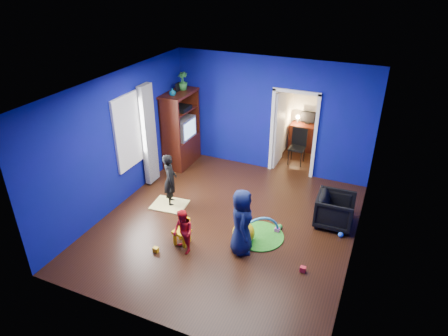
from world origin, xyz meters
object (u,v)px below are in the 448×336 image
at_px(crt_tv, 182,128).
at_px(kid_chair, 182,232).
at_px(armchair, 335,210).
at_px(toddler_red, 183,232).
at_px(tv_armoire, 181,129).
at_px(vase, 172,92).
at_px(folding_chair, 297,148).
at_px(child_navy, 242,222).
at_px(study_desk, 305,137).
at_px(child_black, 170,180).
at_px(play_mat, 259,236).
at_px(hopper_ball, 243,233).

distance_m(crt_tv, kid_chair, 3.49).
bearing_deg(armchair, toddler_red, 127.33).
distance_m(tv_armoire, kid_chair, 3.50).
xyz_separation_m(vase, folding_chair, (2.80, 1.50, -1.59)).
relative_size(child_navy, study_desk, 1.48).
bearing_deg(kid_chair, study_desk, 88.86).
bearing_deg(study_desk, armchair, -67.11).
bearing_deg(tv_armoire, toddler_red, -60.63).
distance_m(toddler_red, crt_tv, 3.70).
bearing_deg(folding_chair, vase, -151.80).
height_order(tv_armoire, folding_chair, tv_armoire).
bearing_deg(child_black, play_mat, -130.70).
bearing_deg(folding_chair, toddler_red, -102.80).
bearing_deg(folding_chair, kid_chair, -105.30).
distance_m(kid_chair, play_mat, 1.54).
bearing_deg(armchair, folding_chair, 28.43).
bearing_deg(toddler_red, crt_tv, 152.57).
bearing_deg(toddler_red, vase, 155.59).
bearing_deg(toddler_red, child_black, 161.80).
xyz_separation_m(child_navy, study_desk, (0.03, 4.91, -0.28)).
distance_m(vase, crt_tv, 1.07).
relative_size(armchair, child_black, 0.62).
relative_size(armchair, tv_armoire, 0.39).
height_order(crt_tv, kid_chair, crt_tv).
height_order(vase, study_desk, vase).
bearing_deg(child_navy, folding_chair, -24.21).
distance_m(child_black, folding_chair, 3.69).
bearing_deg(hopper_ball, folding_chair, 88.83).
bearing_deg(play_mat, armchair, 38.40).
xyz_separation_m(child_black, crt_tv, (-0.71, 1.85, 0.41)).
bearing_deg(child_navy, child_black, 42.42).
relative_size(child_black, crt_tv, 1.73).
bearing_deg(armchair, child_black, 98.42).
relative_size(vase, study_desk, 0.20).
relative_size(study_desk, folding_chair, 0.96).
distance_m(hopper_ball, study_desk, 4.66).
height_order(armchair, hopper_ball, armchair).
xyz_separation_m(child_black, kid_chair, (0.90, -1.15, -0.36)).
distance_m(child_black, play_mat, 2.31).
relative_size(child_black, vase, 6.84).
xyz_separation_m(child_black, hopper_ball, (1.98, -0.64, -0.39)).
height_order(crt_tv, folding_chair, crt_tv).
bearing_deg(play_mat, folding_chair, 92.54).
relative_size(tv_armoire, study_desk, 2.23).
bearing_deg(child_black, toddler_red, -173.38).
bearing_deg(play_mat, crt_tv, 142.76).
xyz_separation_m(child_black, toddler_red, (1.05, -1.35, -0.16)).
bearing_deg(hopper_ball, vase, 141.14).
xyz_separation_m(child_navy, tv_armoire, (-2.78, 2.75, 0.33)).
bearing_deg(crt_tv, kid_chair, -61.77).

